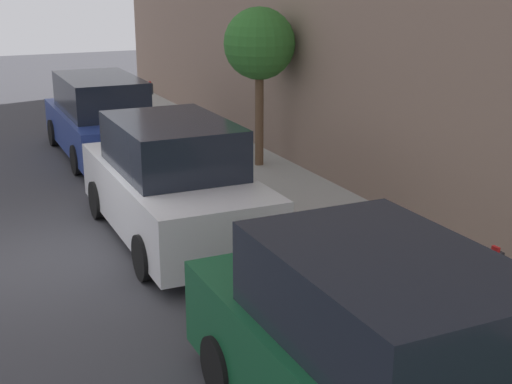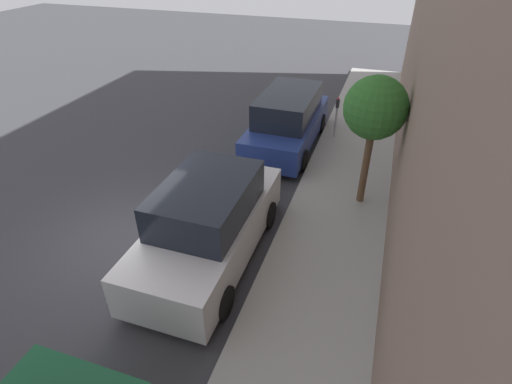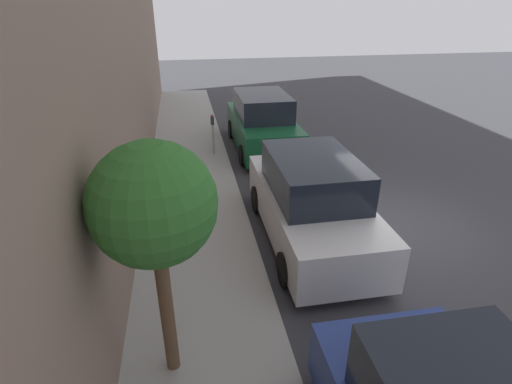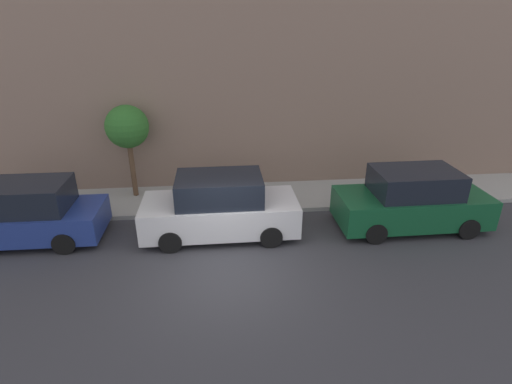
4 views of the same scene
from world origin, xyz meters
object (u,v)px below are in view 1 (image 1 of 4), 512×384
object	(u,v)px
parked_suv_second	(173,183)
parking_meter_near	(491,293)
parked_minivan_third	(101,118)
parking_meter_far	(151,103)
street_tree	(259,45)
parked_suv_nearest	(382,365)

from	to	relation	value
parked_suv_second	parking_meter_near	bearing A→B (deg)	-72.79
parking_meter_near	parked_suv_second	bearing A→B (deg)	107.21
parked_minivan_third	parking_meter_far	bearing A→B (deg)	31.00
parked_minivan_third	street_tree	size ratio (longest dim) A/B	1.44
parked_suv_nearest	parked_suv_second	xyz separation A→B (m)	(0.11, 6.18, -0.00)
parked_suv_nearest	parking_meter_far	distance (m)	13.29
parking_meter_far	street_tree	size ratio (longest dim) A/B	0.42
parked_suv_nearest	parked_suv_second	bearing A→B (deg)	88.95
parking_meter_near	parking_meter_far	distance (m)	12.51
parked_suv_nearest	parking_meter_near	size ratio (longest dim) A/B	3.53
parking_meter_far	parked_suv_nearest	bearing A→B (deg)	-97.89
parking_meter_near	parking_meter_far	bearing A→B (deg)	90.00
street_tree	parked_minivan_third	bearing A→B (deg)	134.14
parked_minivan_third	parking_meter_near	xyz separation A→B (m)	(1.50, -11.60, 0.07)
parked_suv_nearest	parked_minivan_third	bearing A→B (deg)	88.50
parked_suv_second	parking_meter_near	world-z (taller)	parked_suv_second
parking_meter_near	street_tree	world-z (taller)	street_tree
parked_suv_second	parking_meter_far	xyz separation A→B (m)	(1.71, 6.98, 0.10)
parked_suv_nearest	parking_meter_far	size ratio (longest dim) A/B	3.37
parking_meter_far	street_tree	xyz separation A→B (m)	(1.32, -3.81, 1.74)
parked_suv_nearest	street_tree	xyz separation A→B (m)	(3.14, 9.35, 1.84)
parked_suv_nearest	parked_suv_second	size ratio (longest dim) A/B	1.00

